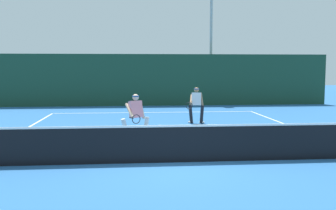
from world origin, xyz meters
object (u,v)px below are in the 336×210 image
player_near (136,116)px  tennis_ball (112,131)px  player_far (196,104)px  light_pole (211,33)px

player_near → tennis_ball: bearing=-90.1°
player_far → light_pole: 10.30m
player_near → tennis_ball: player_near is taller
light_pole → tennis_ball: bearing=-118.1°
player_near → light_pole: bearing=-137.2°
player_far → tennis_ball: player_far is taller
light_pole → player_near: bearing=-111.4°
player_near → tennis_ball: size_ratio=23.74×
player_far → light_pole: light_pole is taller
tennis_ball → light_pole: size_ratio=0.01×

